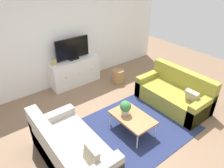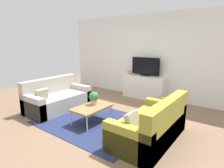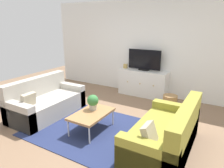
% 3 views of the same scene
% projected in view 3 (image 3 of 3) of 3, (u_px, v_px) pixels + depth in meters
% --- Properties ---
extents(ground_plane, '(10.00, 10.00, 0.00)m').
position_uv_depth(ground_plane, '(99.00, 127.00, 4.21)').
color(ground_plane, '#84664C').
extents(wall_back, '(6.40, 0.12, 2.70)m').
position_uv_depth(wall_back, '(147.00, 48.00, 5.93)').
color(wall_back, white).
rests_on(wall_back, ground_plane).
extents(area_rug, '(2.50, 1.90, 0.01)m').
position_uv_depth(area_rug, '(95.00, 130.00, 4.09)').
color(area_rug, navy).
rests_on(area_rug, ground_plane).
extents(couch_left_side, '(0.88, 1.70, 0.85)m').
position_uv_depth(couch_left_side, '(45.00, 103.00, 4.74)').
color(couch_left_side, '#B2ADA3').
rests_on(couch_left_side, ground_plane).
extents(couch_right_side, '(0.88, 1.70, 0.85)m').
position_uv_depth(couch_right_side, '(168.00, 136.00, 3.35)').
color(couch_right_side, olive).
rests_on(couch_right_side, ground_plane).
extents(coffee_table, '(0.57, 0.90, 0.38)m').
position_uv_depth(coffee_table, '(92.00, 114.00, 3.98)').
color(coffee_table, '#A37547').
rests_on(coffee_table, ground_plane).
extents(potted_plant, '(0.23, 0.23, 0.31)m').
position_uv_depth(potted_plant, '(93.00, 102.00, 4.08)').
color(potted_plant, '#B7B2A8').
rests_on(potted_plant, coffee_table).
extents(tv_console, '(1.40, 0.47, 0.75)m').
position_uv_depth(tv_console, '(143.00, 83.00, 5.96)').
color(tv_console, white).
rests_on(tv_console, ground_plane).
extents(flat_screen_tv, '(0.95, 0.16, 0.59)m').
position_uv_depth(flat_screen_tv, '(144.00, 60.00, 5.79)').
color(flat_screen_tv, black).
rests_on(flat_screen_tv, tv_console).
extents(mantel_clock, '(0.11, 0.07, 0.13)m').
position_uv_depth(mantel_clock, '(125.00, 66.00, 6.12)').
color(mantel_clock, tan).
rests_on(mantel_clock, tv_console).
extents(wicker_basket, '(0.34, 0.34, 0.39)m').
position_uv_depth(wicker_basket, '(170.00, 103.00, 4.96)').
color(wicker_basket, '#9E7547').
rests_on(wicker_basket, ground_plane).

